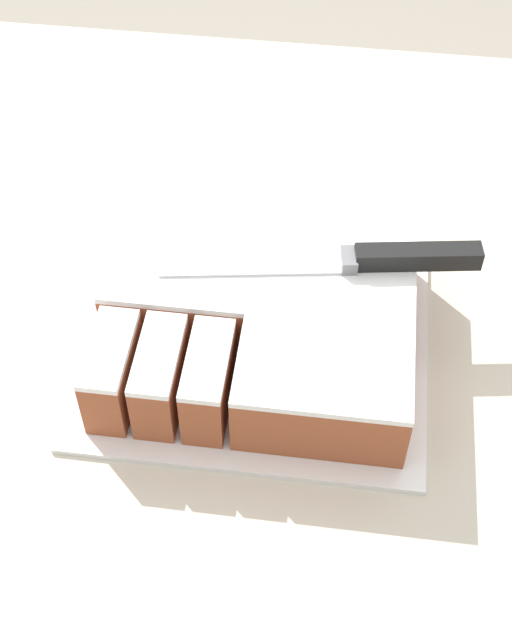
# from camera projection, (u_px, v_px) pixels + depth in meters

# --- Properties ---
(ground_plane) EXTENTS (8.00, 8.00, 0.00)m
(ground_plane) POSITION_uv_depth(u_px,v_px,m) (265.00, 630.00, 1.65)
(ground_plane) COLOR #9E9384
(countertop) EXTENTS (1.40, 1.10, 0.88)m
(countertop) POSITION_uv_depth(u_px,v_px,m) (267.00, 517.00, 1.31)
(countertop) COLOR beige
(countertop) RESTS_ON ground_plane
(cake_board) EXTENTS (0.36, 0.31, 0.01)m
(cake_board) POSITION_uv_depth(u_px,v_px,m) (256.00, 346.00, 0.95)
(cake_board) COLOR white
(cake_board) RESTS_ON countertop
(cake) EXTENTS (0.32, 0.27, 0.08)m
(cake) POSITION_uv_depth(u_px,v_px,m) (260.00, 318.00, 0.92)
(cake) COLOR #994C2D
(cake) RESTS_ON cake_board
(knife) EXTENTS (0.33, 0.07, 0.02)m
(knife) POSITION_uv_depth(u_px,v_px,m) (382.00, 259.00, 0.91)
(knife) COLOR silver
(knife) RESTS_ON cake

